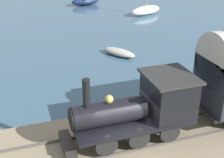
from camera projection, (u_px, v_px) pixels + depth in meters
ground_plane at (123, 155)px, 13.62m from camera, size 200.00×200.00×0.00m
rail_embankment at (121, 146)px, 13.69m from camera, size 5.13×56.00×0.70m
steam_locomotive at (144, 105)px, 13.16m from camera, size 2.27×5.70×3.09m
sailboat_navy at (86, 1)px, 40.79m from camera, size 2.60×4.24×6.15m
sailboat_white at (146, 10)px, 36.08m from camera, size 2.65×4.36×7.64m
rowboat_off_pier at (119, 52)px, 24.35m from camera, size 3.03×2.42×0.53m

